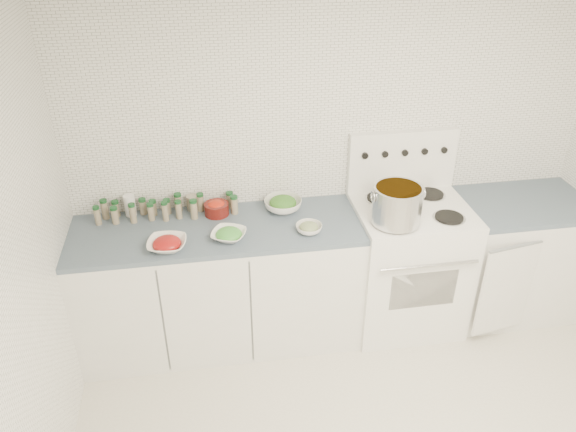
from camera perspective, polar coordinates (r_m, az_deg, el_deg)
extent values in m
cube|color=white|center=(3.82, 4.63, 6.82)|extent=(3.50, 0.02, 2.50)
cube|color=white|center=(3.86, -6.84, -7.13)|extent=(1.85, 0.62, 0.86)
cube|color=#455868|center=(3.61, -7.27, -1.46)|extent=(1.85, 0.62, 0.03)
cube|color=white|center=(4.06, 11.89, -5.02)|extent=(0.76, 0.65, 0.92)
cube|color=black|center=(3.80, 13.57, -7.27)|extent=(0.45, 0.01, 0.28)
cylinder|color=silver|center=(3.65, 14.21, -4.92)|extent=(0.65, 0.02, 0.02)
cube|color=white|center=(3.82, 12.62, 0.68)|extent=(0.76, 0.65, 0.01)
cube|color=white|center=(3.96, 11.51, 5.56)|extent=(0.76, 0.06, 0.43)
cylinder|color=silver|center=(3.62, 10.85, -0.65)|extent=(0.21, 0.21, 0.01)
cylinder|color=black|center=(3.62, 10.86, -0.57)|extent=(0.18, 0.18, 0.01)
cylinder|color=silver|center=(3.75, 16.04, -0.17)|extent=(0.21, 0.21, 0.01)
cylinder|color=black|center=(3.75, 16.06, -0.09)|extent=(0.18, 0.18, 0.01)
cylinder|color=silver|center=(3.88, 9.35, 1.77)|extent=(0.21, 0.21, 0.01)
cylinder|color=black|center=(3.88, 9.36, 1.84)|extent=(0.18, 0.18, 0.01)
cylinder|color=silver|center=(4.01, 14.26, 2.14)|extent=(0.21, 0.21, 0.01)
cylinder|color=black|center=(4.00, 14.27, 2.21)|extent=(0.18, 0.18, 0.01)
cylinder|color=black|center=(3.81, 7.82, 6.11)|extent=(0.04, 0.02, 0.04)
cylinder|color=black|center=(3.85, 9.82, 6.22)|extent=(0.04, 0.02, 0.04)
cylinder|color=black|center=(3.90, 11.79, 6.32)|extent=(0.04, 0.02, 0.04)
cylinder|color=black|center=(3.95, 13.70, 6.40)|extent=(0.04, 0.02, 0.04)
cylinder|color=black|center=(4.01, 15.57, 6.48)|extent=(0.04, 0.02, 0.04)
cube|color=white|center=(4.43, 21.86, -3.94)|extent=(0.89, 0.62, 0.86)
cube|color=#455868|center=(4.21, 23.02, 1.14)|extent=(0.89, 0.62, 0.03)
cube|color=white|center=(4.08, 21.21, -7.01)|extent=(0.40, 0.09, 0.70)
cylinder|color=silver|center=(3.56, 11.01, 1.15)|extent=(0.31, 0.31, 0.24)
cylinder|color=#C6831B|center=(3.51, 11.18, 2.63)|extent=(0.28, 0.28, 0.03)
torus|color=silver|center=(3.47, 8.62, 1.98)|extent=(0.01, 0.08, 0.08)
torus|color=silver|center=(3.58, 13.55, 2.34)|extent=(0.01, 0.08, 0.08)
imported|color=white|center=(3.43, -12.19, -2.84)|extent=(0.27, 0.27, 0.06)
ellipsoid|color=#AB1A0E|center=(3.43, -12.21, -2.68)|extent=(0.17, 0.17, 0.07)
imported|color=white|center=(3.47, -6.03, -1.94)|extent=(0.27, 0.27, 0.05)
ellipsoid|color=#2B8530|center=(3.46, -6.04, -1.80)|extent=(0.15, 0.15, 0.07)
imported|color=white|center=(3.75, -0.51, 1.13)|extent=(0.32, 0.32, 0.08)
ellipsoid|color=#25611B|center=(3.74, -0.51, 1.42)|extent=(0.18, 0.18, 0.08)
imported|color=white|center=(3.52, 2.14, -1.28)|extent=(0.22, 0.22, 0.05)
ellipsoid|color=#28431B|center=(3.51, 2.15, -1.08)|extent=(0.12, 0.12, 0.05)
cylinder|color=#55120E|center=(3.73, -7.26, 0.71)|extent=(0.16, 0.16, 0.08)
ellipsoid|color=#B7320C|center=(3.71, -7.30, 1.12)|extent=(0.12, 0.12, 0.06)
cylinder|color=white|center=(3.82, -15.77, 1.06)|extent=(0.09, 0.09, 0.15)
cylinder|color=#9E9686|center=(3.80, -9.66, 1.32)|extent=(0.10, 0.10, 0.11)
cylinder|color=gray|center=(3.83, -18.11, 0.55)|extent=(0.05, 0.05, 0.12)
cylinder|color=#13451F|center=(3.80, -18.27, 1.46)|extent=(0.05, 0.05, 0.02)
cylinder|color=gray|center=(3.85, -17.06, 0.62)|extent=(0.04, 0.04, 0.09)
cylinder|color=#13451F|center=(3.82, -17.18, 1.35)|extent=(0.05, 0.05, 0.02)
cylinder|color=gray|center=(3.82, -14.50, 0.85)|extent=(0.05, 0.05, 0.09)
cylinder|color=#13451F|center=(3.80, -14.61, 1.59)|extent=(0.05, 0.05, 0.02)
cylinder|color=gray|center=(3.79, -13.52, 0.73)|extent=(0.05, 0.05, 0.09)
cylinder|color=#13451F|center=(3.77, -13.62, 1.45)|extent=(0.05, 0.05, 0.02)
cylinder|color=gray|center=(3.79, -12.16, 0.85)|extent=(0.05, 0.05, 0.09)
cylinder|color=#13451F|center=(3.77, -12.25, 1.55)|extent=(0.05, 0.05, 0.02)
cylinder|color=gray|center=(3.80, -11.08, 1.25)|extent=(0.05, 0.05, 0.11)
cylinder|color=#13451F|center=(3.77, -11.18, 2.11)|extent=(0.05, 0.05, 0.02)
cylinder|color=gray|center=(3.78, -8.87, 1.28)|extent=(0.04, 0.04, 0.11)
cylinder|color=#13451F|center=(3.75, -8.95, 2.14)|extent=(0.05, 0.05, 0.02)
cylinder|color=gray|center=(3.80, -5.92, 1.54)|extent=(0.05, 0.05, 0.10)
cylinder|color=#13451F|center=(3.77, -5.97, 2.31)|extent=(0.05, 0.05, 0.02)
cylinder|color=gray|center=(3.78, -18.79, -0.06)|extent=(0.04, 0.04, 0.11)
cylinder|color=#13451F|center=(3.75, -18.95, 0.80)|extent=(0.04, 0.04, 0.02)
cylinder|color=gray|center=(3.76, -17.17, -0.05)|extent=(0.04, 0.04, 0.10)
cylinder|color=#13451F|center=(3.73, -17.31, 0.74)|extent=(0.05, 0.05, 0.02)
cylinder|color=gray|center=(3.73, -15.49, 0.16)|extent=(0.04, 0.04, 0.12)
cylinder|color=#13451F|center=(3.70, -15.63, 1.07)|extent=(0.04, 0.04, 0.02)
cylinder|color=gray|center=(3.74, -13.74, 0.30)|extent=(0.04, 0.04, 0.10)
cylinder|color=#13451F|center=(3.71, -13.85, 1.11)|extent=(0.04, 0.04, 0.02)
cylinder|color=gray|center=(3.71, -12.36, 0.36)|extent=(0.04, 0.04, 0.12)
cylinder|color=#13451F|center=(3.67, -12.48, 1.29)|extent=(0.04, 0.04, 0.02)
cylinder|color=gray|center=(3.72, -11.04, 0.54)|extent=(0.04, 0.04, 0.11)
cylinder|color=#13451F|center=(3.68, -11.14, 1.41)|extent=(0.04, 0.04, 0.02)
cylinder|color=gray|center=(3.69, -9.53, 0.56)|extent=(0.05, 0.05, 0.12)
cylinder|color=#13451F|center=(3.66, -9.62, 1.48)|extent=(0.05, 0.05, 0.02)
cylinder|color=gray|center=(3.72, -5.47, 1.03)|extent=(0.05, 0.05, 0.11)
cylinder|color=#13451F|center=(3.69, -5.52, 1.90)|extent=(0.05, 0.05, 0.02)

